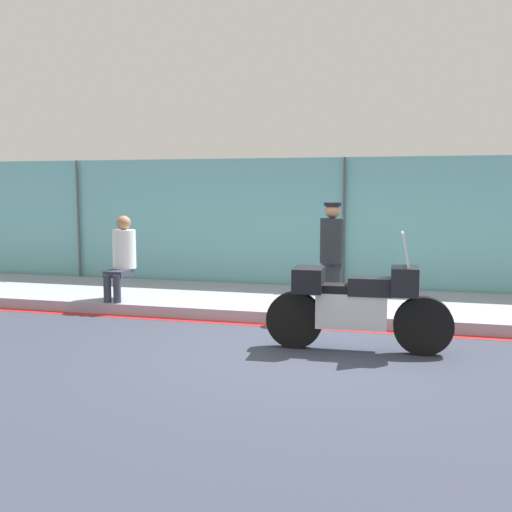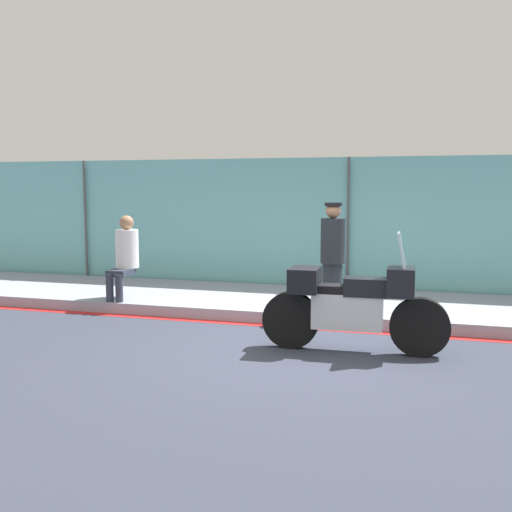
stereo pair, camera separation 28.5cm
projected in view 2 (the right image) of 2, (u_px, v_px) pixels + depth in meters
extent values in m
plane|color=#333847|center=(305.00, 350.00, 7.45)|extent=(120.00, 120.00, 0.00)
cube|color=#8E93A3|center=(336.00, 305.00, 9.83)|extent=(40.46, 2.55, 0.18)
cube|color=red|center=(321.00, 329.00, 8.54)|extent=(40.46, 0.18, 0.01)
cube|color=#6BB2B7|center=(349.00, 227.00, 11.00)|extent=(38.43, 0.08, 2.56)
cylinder|color=#4C4C51|center=(86.00, 223.00, 12.43)|extent=(0.05, 0.05, 2.56)
cylinder|color=#4C4C51|center=(348.00, 228.00, 10.90)|extent=(0.05, 0.05, 2.56)
cylinder|color=black|center=(420.00, 327.00, 7.13)|extent=(0.72, 0.17, 0.71)
cylinder|color=black|center=(291.00, 320.00, 7.51)|extent=(0.72, 0.17, 0.71)
cube|color=silver|center=(347.00, 311.00, 7.32)|extent=(0.87, 0.31, 0.44)
cube|color=black|center=(366.00, 287.00, 7.24)|extent=(0.53, 0.33, 0.22)
cube|color=black|center=(340.00, 289.00, 7.32)|extent=(0.61, 0.30, 0.10)
cube|color=black|center=(401.00, 282.00, 7.13)|extent=(0.34, 0.49, 0.34)
cube|color=silver|center=(402.00, 250.00, 7.08)|extent=(0.12, 0.42, 0.42)
cube|color=black|center=(305.00, 280.00, 7.41)|extent=(0.38, 0.52, 0.30)
cylinder|color=#1E2328|center=(332.00, 286.00, 9.15)|extent=(0.30, 0.30, 0.69)
cylinder|color=#1E2328|center=(333.00, 241.00, 9.08)|extent=(0.37, 0.37, 0.69)
sphere|color=#A37556|center=(333.00, 211.00, 9.02)|extent=(0.23, 0.23, 0.23)
cylinder|color=black|center=(333.00, 204.00, 9.01)|extent=(0.26, 0.26, 0.05)
cylinder|color=#2D3342|center=(110.00, 288.00, 9.66)|extent=(0.12, 0.12, 0.45)
cylinder|color=#2D3342|center=(119.00, 288.00, 9.61)|extent=(0.12, 0.12, 0.45)
cube|color=#2D3342|center=(121.00, 272.00, 9.83)|extent=(0.32, 0.45, 0.10)
cylinder|color=white|center=(127.00, 249.00, 10.00)|extent=(0.38, 0.38, 0.64)
sphere|color=#A37556|center=(127.00, 223.00, 9.95)|extent=(0.24, 0.24, 0.24)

